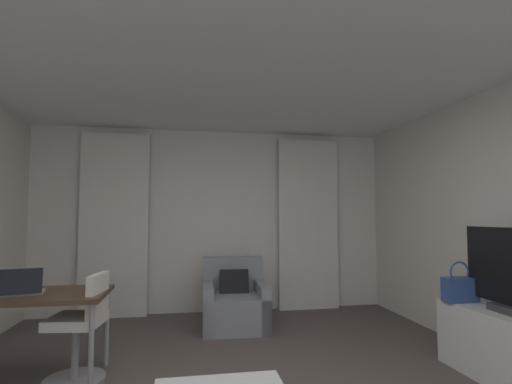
{
  "coord_description": "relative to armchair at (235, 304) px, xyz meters",
  "views": [
    {
      "loc": [
        -0.38,
        -2.59,
        1.36
      ],
      "look_at": [
        0.31,
        1.34,
        1.61
      ],
      "focal_mm": 26.94,
      "sensor_mm": 36.0,
      "label": 1
    }
  ],
  "objects": [
    {
      "name": "curtain_right_panel",
      "position": [
        1.18,
        0.71,
        0.98
      ],
      "size": [
        0.9,
        0.06,
        2.5
      ],
      "color": "silver",
      "rests_on": "ground"
    },
    {
      "name": "curtain_left_panel",
      "position": [
        -1.57,
        0.71,
        0.98
      ],
      "size": [
        0.9,
        0.06,
        2.5
      ],
      "color": "silver",
      "rests_on": "ground"
    },
    {
      "name": "desk",
      "position": [
        -1.97,
        -1.3,
        0.4
      ],
      "size": [
        1.44,
        0.68,
        0.72
      ],
      "color": "#4C3828",
      "rests_on": "ground"
    },
    {
      "name": "laptop",
      "position": [
        -1.9,
        -1.37,
        0.5
      ],
      "size": [
        0.36,
        0.31,
        0.22
      ],
      "color": "#ADADB2",
      "rests_on": "desk"
    },
    {
      "name": "wall_window",
      "position": [
        -0.19,
        0.84,
        1.03
      ],
      "size": [
        5.12,
        0.06,
        2.6
      ],
      "color": "silver",
      "rests_on": "ground"
    },
    {
      "name": "desk_chair",
      "position": [
        -1.43,
        -1.36,
        0.12
      ],
      "size": [
        0.48,
        0.48,
        0.88
      ],
      "color": "gray",
      "rests_on": "ground"
    },
    {
      "name": "ceiling",
      "position": [
        -0.19,
        -2.19,
        2.36
      ],
      "size": [
        5.12,
        6.12,
        0.06
      ],
      "primitive_type": "cube",
      "color": "white",
      "rests_on": "wall_left"
    },
    {
      "name": "armchair",
      "position": [
        0.0,
        0.0,
        0.0
      ],
      "size": [
        0.81,
        0.86,
        0.82
      ],
      "color": "gray",
      "rests_on": "ground"
    },
    {
      "name": "handbag_primary",
      "position": [
        1.89,
        -1.59,
        0.42
      ],
      "size": [
        0.3,
        0.14,
        0.37
      ],
      "color": "#335193",
      "rests_on": "tv_console"
    }
  ]
}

